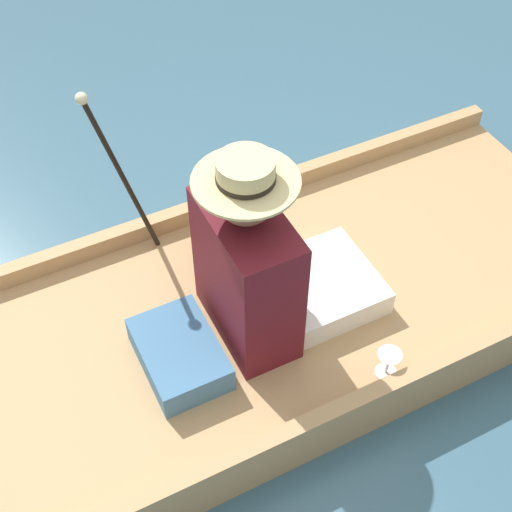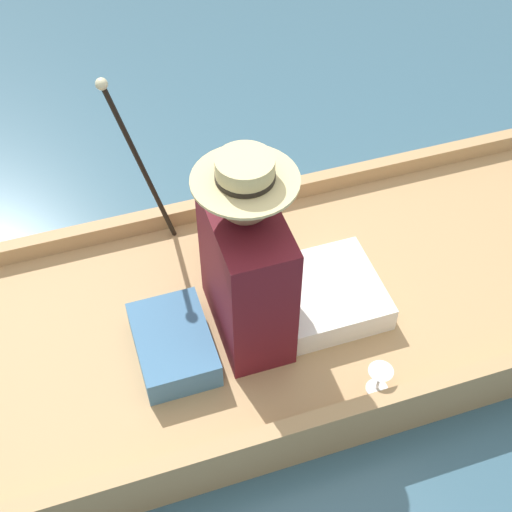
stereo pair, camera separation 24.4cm
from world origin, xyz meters
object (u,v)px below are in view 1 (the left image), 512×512
Objects in this scene: seated_person at (263,268)px; walking_cane at (116,165)px; teddy_bear at (212,221)px; wine_glass at (389,359)px.

seated_person is 1.00× the size of walking_cane.
seated_person is at bearing 4.47° from teddy_bear.
teddy_bear reaches higher than wine_glass.
seated_person is 6.96× the size of wine_glass.
teddy_bear is 0.44m from walking_cane.
teddy_bear is 0.87m from wine_glass.
teddy_bear is at bearing -175.52° from seated_person.
seated_person is 0.66m from walking_cane.
wine_glass is (0.80, 0.31, -0.11)m from teddy_bear.
teddy_bear is 3.63× the size of wine_glass.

